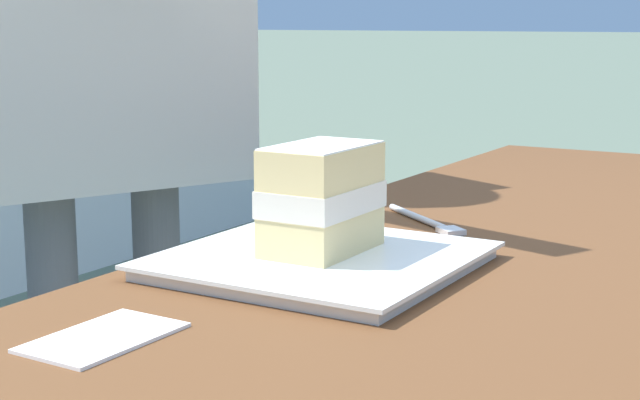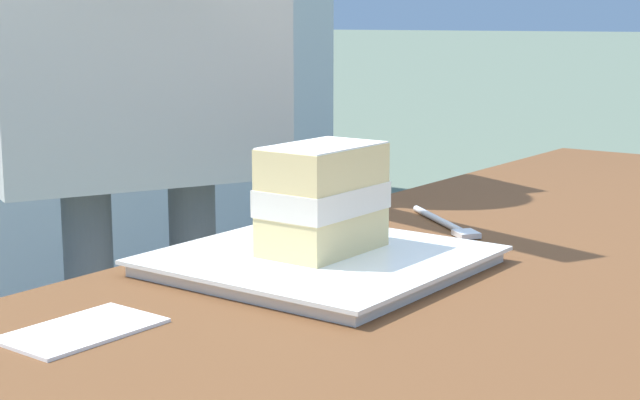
{
  "view_description": "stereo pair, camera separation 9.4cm",
  "coord_description": "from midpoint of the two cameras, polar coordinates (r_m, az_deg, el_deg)",
  "views": [
    {
      "loc": [
        -0.99,
        -0.22,
        1.01
      ],
      "look_at": [
        -0.19,
        0.25,
        0.84
      ],
      "focal_mm": 54.5,
      "sensor_mm": 36.0,
      "label": 1
    },
    {
      "loc": [
        -0.94,
        -0.3,
        1.01
      ],
      "look_at": [
        -0.19,
        0.25,
        0.84
      ],
      "focal_mm": 54.5,
      "sensor_mm": 36.0,
      "label": 2
    }
  ],
  "objects": [
    {
      "name": "cake_slice",
      "position": [
        0.95,
        2.99,
        0.07
      ],
      "size": [
        0.12,
        0.09,
        0.11
      ],
      "color": "#EAD18C",
      "rests_on": "dessert_plate"
    },
    {
      "name": "dessert_fork",
      "position": [
        1.16,
        9.73,
        -1.41
      ],
      "size": [
        0.12,
        0.14,
        0.01
      ],
      "color": "silver",
      "rests_on": "patio_table"
    },
    {
      "name": "paper_napkin",
      "position": [
        0.78,
        -10.46,
        -7.57
      ],
      "size": [
        0.12,
        0.08,
        0.0
      ],
      "color": "white",
      "rests_on": "patio_table"
    },
    {
      "name": "diner_person",
      "position": [
        1.42,
        -8.95,
        11.09
      ],
      "size": [
        0.46,
        0.59,
        1.53
      ],
      "color": "slate",
      "rests_on": "ground"
    },
    {
      "name": "dessert_plate",
      "position": [
        0.95,
        2.83,
        -3.62
      ],
      "size": [
        0.28,
        0.28,
        0.02
      ],
      "color": "white",
      "rests_on": "patio_table"
    },
    {
      "name": "patio_table",
      "position": [
        1.05,
        20.57,
        -8.97
      ],
      "size": [
        1.64,
        0.84,
        0.77
      ],
      "color": "brown",
      "rests_on": "ground"
    }
  ]
}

